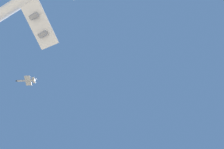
{
  "coord_description": "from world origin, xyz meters",
  "views": [
    {
      "loc": [
        -1.21,
        72.41,
        3.92
      ],
      "look_at": [
        14.71,
        56.63,
        60.32
      ],
      "focal_mm": 26.75,
      "sensor_mm": 36.0,
      "label": 1
    }
  ],
  "objects": [
    {
      "name": "chase_jet_lead",
      "position": [
        80.46,
        82.83,
        119.11
      ],
      "size": [
        13.12,
        12.53,
        4.0
      ],
      "rotation": [
        0.0,
        0.0,
        0.75
      ],
      "color": "#999EA3"
    }
  ]
}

